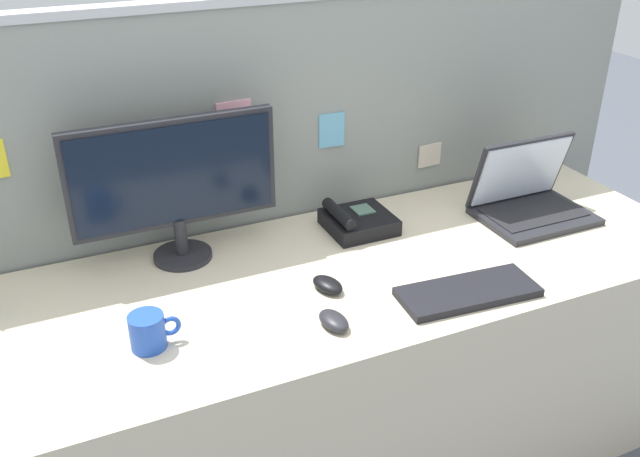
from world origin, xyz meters
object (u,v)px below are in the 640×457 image
keyboard_main (468,292)px  laptop (528,197)px  desk_phone (357,221)px  coffee_mug (148,331)px  computer_mouse_left_hand (328,285)px  computer_mouse_right_hand (334,321)px  desktop_monitor (174,180)px

keyboard_main → laptop: bearing=40.0°
desk_phone → coffee_mug: bearing=-155.3°
coffee_mug → computer_mouse_left_hand: bearing=6.1°
laptop → computer_mouse_left_hand: 0.79m
keyboard_main → coffee_mug: size_ratio=3.04×
coffee_mug → laptop: bearing=8.9°
computer_mouse_right_hand → desk_phone: bearing=49.2°
computer_mouse_right_hand → coffee_mug: (-0.43, 0.10, 0.03)m
desktop_monitor → laptop: desktop_monitor is taller
desktop_monitor → laptop: (1.09, -0.19, -0.18)m
laptop → computer_mouse_left_hand: bearing=-169.4°
desktop_monitor → desk_phone: desktop_monitor is taller
desktop_monitor → coffee_mug: size_ratio=4.72×
laptop → computer_mouse_right_hand: size_ratio=3.48×
desktop_monitor → computer_mouse_left_hand: bearing=-47.1°
laptop → desk_phone: size_ratio=1.76×
desk_phone → computer_mouse_left_hand: (-0.23, -0.27, -0.01)m
desk_phone → computer_mouse_right_hand: size_ratio=1.98×
computer_mouse_right_hand → coffee_mug: bearing=158.9°
computer_mouse_left_hand → coffee_mug: 0.49m
laptop → computer_mouse_left_hand: size_ratio=3.48×
desktop_monitor → computer_mouse_right_hand: (0.25, -0.49, -0.23)m
computer_mouse_right_hand → computer_mouse_left_hand: size_ratio=1.00×
desktop_monitor → desk_phone: size_ratio=2.91×
laptop → computer_mouse_left_hand: (-0.78, -0.15, -0.04)m
keyboard_main → desk_phone: bearing=106.8°
desktop_monitor → keyboard_main: bearing=-38.8°
keyboard_main → coffee_mug: bearing=175.7°
laptop → keyboard_main: (-0.45, -0.32, -0.05)m
desktop_monitor → keyboard_main: size_ratio=1.55×
laptop → computer_mouse_right_hand: 0.89m
desktop_monitor → coffee_mug: 0.47m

